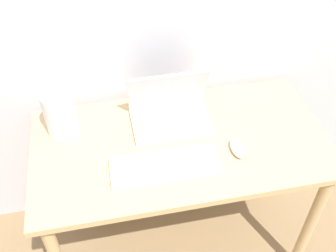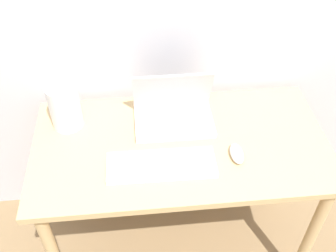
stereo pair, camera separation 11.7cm
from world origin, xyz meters
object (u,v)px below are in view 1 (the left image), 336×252
object	(u,v)px
mouse	(237,148)
vase	(58,106)
keyboard	(165,165)
laptop	(170,110)

from	to	relation	value
mouse	vase	size ratio (longest dim) A/B	0.38
mouse	vase	bearing A→B (deg)	159.37
keyboard	vase	world-z (taller)	vase
mouse	vase	xyz separation A→B (m)	(-0.68, 0.26, 0.13)
mouse	keyboard	bearing A→B (deg)	-175.30
laptop	mouse	world-z (taller)	laptop
vase	keyboard	bearing A→B (deg)	-36.59
mouse	laptop	bearing A→B (deg)	133.11
laptop	mouse	size ratio (longest dim) A/B	3.06
keyboard	vase	xyz separation A→B (m)	(-0.38, 0.28, 0.13)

